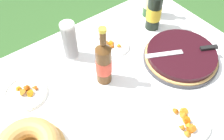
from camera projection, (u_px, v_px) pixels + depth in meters
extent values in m
cube|color=#A87A47|center=(123.00, 93.00, 1.19)|extent=(1.41, 1.08, 0.03)
cylinder|color=#A87A47|center=(148.00, 36.00, 1.94)|extent=(0.06, 0.06, 0.64)
cube|color=white|center=(124.00, 90.00, 1.17)|extent=(1.42, 1.09, 0.00)
cube|color=white|center=(66.00, 37.00, 1.49)|extent=(1.42, 0.00, 0.10)
cube|color=white|center=(215.00, 37.00, 1.49)|extent=(0.00, 1.09, 0.10)
cylinder|color=#38383D|center=(180.00, 59.00, 1.29)|extent=(0.38, 0.38, 0.02)
cylinder|color=tan|center=(181.00, 57.00, 1.27)|extent=(0.37, 0.37, 0.01)
cylinder|color=black|center=(182.00, 54.00, 1.26)|extent=(0.35, 0.35, 0.03)
cube|color=silver|center=(164.00, 54.00, 1.24)|extent=(0.18, 0.11, 0.00)
cube|color=black|center=(209.00, 48.00, 1.26)|extent=(0.09, 0.06, 0.01)
cylinder|color=white|center=(71.00, 49.00, 1.28)|extent=(0.07, 0.07, 0.09)
cylinder|color=white|center=(71.00, 48.00, 1.27)|extent=(0.07, 0.07, 0.09)
cylinder|color=white|center=(71.00, 46.00, 1.26)|extent=(0.07, 0.07, 0.09)
cylinder|color=white|center=(70.00, 44.00, 1.25)|extent=(0.07, 0.07, 0.09)
cylinder|color=white|center=(70.00, 42.00, 1.24)|extent=(0.07, 0.07, 0.09)
cylinder|color=white|center=(70.00, 40.00, 1.23)|extent=(0.07, 0.07, 0.09)
cylinder|color=white|center=(69.00, 38.00, 1.22)|extent=(0.07, 0.07, 0.09)
cylinder|color=white|center=(69.00, 36.00, 1.21)|extent=(0.07, 0.07, 0.09)
cylinder|color=white|center=(68.00, 34.00, 1.20)|extent=(0.07, 0.07, 0.09)
cylinder|color=white|center=(68.00, 32.00, 1.19)|extent=(0.07, 0.07, 0.09)
torus|color=white|center=(67.00, 24.00, 1.15)|extent=(0.07, 0.07, 0.01)
cylinder|color=#2D562D|center=(150.00, 0.00, 1.46)|extent=(0.07, 0.07, 0.21)
cylinder|color=beige|center=(150.00, 1.00, 1.46)|extent=(0.08, 0.08, 0.08)
cylinder|color=brown|center=(104.00, 65.00, 1.13)|extent=(0.07, 0.07, 0.20)
cylinder|color=#E54C38|center=(104.00, 66.00, 1.14)|extent=(0.07, 0.07, 0.08)
cone|color=brown|center=(103.00, 47.00, 1.04)|extent=(0.07, 0.07, 0.04)
cylinder|color=brown|center=(103.00, 38.00, 1.00)|extent=(0.03, 0.03, 0.06)
cylinder|color=gold|center=(102.00, 30.00, 0.97)|extent=(0.03, 0.03, 0.02)
cylinder|color=black|center=(154.00, 12.00, 1.38)|extent=(0.08, 0.08, 0.21)
cylinder|color=yellow|center=(154.00, 13.00, 1.39)|extent=(0.08, 0.08, 0.08)
cylinder|color=white|center=(26.00, 94.00, 1.15)|extent=(0.20, 0.20, 0.01)
torus|color=white|center=(26.00, 93.00, 1.14)|extent=(0.20, 0.20, 0.01)
cone|color=#B35914|center=(27.00, 88.00, 1.15)|extent=(0.03, 0.04, 0.03)
cone|color=#B16B11|center=(18.00, 89.00, 1.15)|extent=(0.04, 0.03, 0.03)
cone|color=#B3430A|center=(27.00, 86.00, 1.14)|extent=(0.04, 0.04, 0.03)
cone|color=#C05013|center=(36.00, 87.00, 1.15)|extent=(0.04, 0.04, 0.04)
cone|color=orange|center=(28.00, 93.00, 1.13)|extent=(0.06, 0.05, 0.05)
cone|color=orange|center=(21.00, 91.00, 1.13)|extent=(0.05, 0.04, 0.04)
cylinder|color=white|center=(112.00, 45.00, 1.36)|extent=(0.19, 0.19, 0.01)
torus|color=white|center=(112.00, 44.00, 1.35)|extent=(0.19, 0.19, 0.01)
cone|color=#B34E0F|center=(113.00, 45.00, 1.33)|extent=(0.04, 0.04, 0.03)
cone|color=#A75811|center=(107.00, 45.00, 1.32)|extent=(0.03, 0.04, 0.03)
cone|color=#C6770F|center=(109.00, 44.00, 1.33)|extent=(0.05, 0.05, 0.04)
cone|color=orange|center=(119.00, 45.00, 1.34)|extent=(0.03, 0.03, 0.03)
cone|color=#C5760F|center=(110.00, 43.00, 1.34)|extent=(0.04, 0.04, 0.03)
cone|color=#AE641C|center=(106.00, 43.00, 1.32)|extent=(0.05, 0.05, 0.02)
cone|color=#CD5F11|center=(111.00, 45.00, 1.34)|extent=(0.04, 0.04, 0.03)
cone|color=#B96120|center=(113.00, 43.00, 1.35)|extent=(0.05, 0.04, 0.05)
cone|color=#CA5F16|center=(107.00, 43.00, 1.35)|extent=(0.04, 0.04, 0.04)
cylinder|color=white|center=(186.00, 122.00, 1.06)|extent=(0.21, 0.21, 0.01)
torus|color=white|center=(186.00, 121.00, 1.05)|extent=(0.21, 0.21, 0.01)
cone|color=#BC6A13|center=(187.00, 119.00, 1.04)|extent=(0.04, 0.04, 0.04)
cone|color=#BF530A|center=(186.00, 120.00, 1.03)|extent=(0.05, 0.05, 0.04)
cone|color=#A65613|center=(176.00, 110.00, 1.07)|extent=(0.04, 0.03, 0.02)
cone|color=#B46B15|center=(189.00, 124.00, 1.03)|extent=(0.04, 0.04, 0.04)
cone|color=#AA5713|center=(183.00, 126.00, 1.02)|extent=(0.04, 0.04, 0.04)
cone|color=#CF6719|center=(192.00, 128.00, 1.01)|extent=(0.05, 0.05, 0.03)
cone|color=#BE6020|center=(193.00, 127.00, 1.02)|extent=(0.05, 0.05, 0.04)
cone|color=#B16818|center=(185.00, 114.00, 1.06)|extent=(0.05, 0.05, 0.03)
cone|color=#B3440A|center=(191.00, 129.00, 1.01)|extent=(0.04, 0.04, 0.03)
cone|color=#C4781B|center=(183.00, 111.00, 1.07)|extent=(0.06, 0.06, 0.04)
cone|color=#AA691A|center=(188.00, 133.00, 1.00)|extent=(0.04, 0.04, 0.02)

